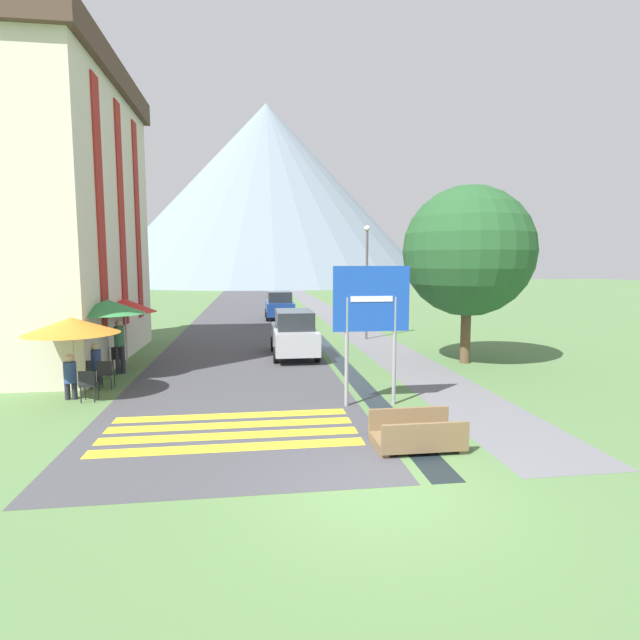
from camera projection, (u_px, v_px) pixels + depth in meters
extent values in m
plane|color=#517542|center=(289.00, 329.00, 27.80)|extent=(160.00, 160.00, 0.00)
cube|color=#424247|center=(246.00, 312.00, 37.30)|extent=(6.40, 60.00, 0.01)
cube|color=slate|center=(326.00, 311.00, 38.12)|extent=(2.20, 60.00, 0.01)
cube|color=black|center=(295.00, 311.00, 37.80)|extent=(0.60, 60.00, 0.00)
cube|color=yellow|center=(229.00, 448.00, 9.85)|extent=(5.44, 0.44, 0.01)
cube|color=yellow|center=(230.00, 436.00, 10.54)|extent=(5.44, 0.44, 0.01)
cube|color=yellow|center=(232.00, 425.00, 11.23)|extent=(5.44, 0.44, 0.01)
cube|color=yellow|center=(233.00, 416.00, 11.92)|extent=(5.44, 0.44, 0.01)
cone|color=slate|center=(267.00, 194.00, 95.18)|extent=(62.57, 62.57, 33.47)
cube|color=beige|center=(45.00, 214.00, 18.05)|extent=(5.27, 9.56, 10.80)
cube|color=#4C382D|center=(36.00, 71.00, 17.49)|extent=(5.77, 10.06, 0.90)
cube|color=maroon|center=(100.00, 207.00, 15.82)|extent=(0.06, 0.70, 8.10)
cube|color=maroon|center=(122.00, 215.00, 18.40)|extent=(0.06, 0.70, 8.10)
cube|color=maroon|center=(138.00, 221.00, 20.99)|extent=(0.06, 0.70, 8.10)
cylinder|color=gray|center=(347.00, 352.00, 12.61)|extent=(0.10, 0.10, 2.80)
cylinder|color=gray|center=(394.00, 351.00, 12.78)|extent=(0.10, 0.10, 2.80)
cube|color=#1947B7|center=(371.00, 299.00, 12.52)|extent=(1.96, 0.05, 1.65)
cube|color=white|center=(372.00, 299.00, 12.49)|extent=(1.08, 0.02, 0.14)
cube|color=brown|center=(416.00, 440.00, 9.91)|extent=(1.70, 1.10, 0.12)
cube|color=brown|center=(426.00, 435.00, 9.37)|extent=(1.70, 0.08, 0.45)
cube|color=brown|center=(409.00, 418.00, 10.38)|extent=(1.70, 0.08, 0.45)
cube|color=brown|center=(379.00, 447.00, 9.81)|extent=(0.16, 0.99, 0.08)
cube|color=brown|center=(453.00, 443.00, 10.02)|extent=(0.16, 0.99, 0.08)
cube|color=#B2B2B7|center=(294.00, 338.00, 19.56)|extent=(1.61, 4.13, 0.84)
cube|color=#23282D|center=(294.00, 319.00, 19.27)|extent=(1.37, 2.27, 0.68)
cylinder|color=black|center=(273.00, 344.00, 20.76)|extent=(0.18, 0.60, 0.60)
cylinder|color=black|center=(309.00, 343.00, 20.97)|extent=(0.18, 0.60, 0.60)
cylinder|color=black|center=(276.00, 355.00, 18.24)|extent=(0.18, 0.60, 0.60)
cylinder|color=black|center=(317.00, 354.00, 18.45)|extent=(0.18, 0.60, 0.60)
cube|color=navy|center=(280.00, 308.00, 32.65)|extent=(1.75, 3.81, 0.84)
cube|color=#23282D|center=(280.00, 297.00, 32.38)|extent=(1.49, 2.10, 0.68)
cylinder|color=black|center=(266.00, 313.00, 33.75)|extent=(0.18, 0.60, 0.60)
cylinder|color=black|center=(291.00, 312.00, 33.97)|extent=(0.18, 0.60, 0.60)
cylinder|color=black|center=(267.00, 316.00, 31.42)|extent=(0.18, 0.60, 0.60)
cylinder|color=black|center=(294.00, 316.00, 31.65)|extent=(0.18, 0.60, 0.60)
cube|color=#232328|center=(86.00, 373.00, 14.53)|extent=(0.40, 0.40, 0.04)
cube|color=#232328|center=(84.00, 368.00, 14.34)|extent=(0.40, 0.04, 0.40)
cylinder|color=#232328|center=(83.00, 379.00, 14.70)|extent=(0.03, 0.03, 0.45)
cylinder|color=#232328|center=(95.00, 379.00, 14.75)|extent=(0.03, 0.03, 0.45)
cylinder|color=#232328|center=(79.00, 382.00, 14.37)|extent=(0.03, 0.03, 0.45)
cylinder|color=#232328|center=(91.00, 382.00, 14.42)|extent=(0.03, 0.03, 0.45)
cube|color=#232328|center=(106.00, 374.00, 14.46)|extent=(0.40, 0.40, 0.04)
cube|color=#232328|center=(104.00, 368.00, 14.26)|extent=(0.40, 0.04, 0.40)
cylinder|color=#232328|center=(102.00, 380.00, 14.63)|extent=(0.03, 0.03, 0.45)
cylinder|color=#232328|center=(115.00, 380.00, 14.67)|extent=(0.03, 0.03, 0.45)
cylinder|color=#232328|center=(99.00, 383.00, 14.29)|extent=(0.03, 0.03, 0.45)
cylinder|color=#232328|center=(111.00, 382.00, 14.34)|extent=(0.03, 0.03, 0.45)
cube|color=#232328|center=(89.00, 385.00, 13.16)|extent=(0.40, 0.40, 0.04)
cube|color=#232328|center=(87.00, 379.00, 12.96)|extent=(0.40, 0.04, 0.40)
cylinder|color=#232328|center=(85.00, 391.00, 13.33)|extent=(0.03, 0.03, 0.45)
cylinder|color=#232328|center=(98.00, 391.00, 13.37)|extent=(0.03, 0.03, 0.45)
cylinder|color=#232328|center=(81.00, 395.00, 12.99)|extent=(0.03, 0.03, 0.45)
cylinder|color=#232328|center=(94.00, 394.00, 13.04)|extent=(0.03, 0.03, 0.45)
cube|color=#232328|center=(117.00, 358.00, 16.86)|extent=(0.40, 0.40, 0.04)
cube|color=#232328|center=(115.00, 353.00, 16.66)|extent=(0.40, 0.04, 0.40)
cylinder|color=#232328|center=(113.00, 364.00, 17.03)|extent=(0.03, 0.03, 0.45)
cylinder|color=#232328|center=(123.00, 363.00, 17.07)|extent=(0.03, 0.03, 0.45)
cylinder|color=#232328|center=(110.00, 366.00, 16.69)|extent=(0.03, 0.03, 0.45)
cylinder|color=#232328|center=(121.00, 365.00, 16.74)|extent=(0.03, 0.03, 0.45)
cylinder|color=#B7B2A8|center=(73.00, 361.00, 13.35)|extent=(0.06, 0.06, 2.09)
cone|color=orange|center=(71.00, 326.00, 13.24)|extent=(2.44, 2.44, 0.44)
cylinder|color=#B7B2A8|center=(110.00, 342.00, 15.60)|extent=(0.06, 0.06, 2.39)
cone|color=#338442|center=(108.00, 307.00, 15.48)|extent=(2.24, 2.24, 0.45)
cylinder|color=#B7B2A8|center=(126.00, 333.00, 18.07)|extent=(0.06, 0.06, 2.23)
cone|color=red|center=(125.00, 305.00, 17.96)|extent=(2.22, 2.22, 0.49)
cylinder|color=#282833|center=(67.00, 391.00, 13.35)|extent=(0.14, 0.14, 0.46)
cylinder|color=#282833|center=(75.00, 391.00, 13.37)|extent=(0.14, 0.14, 0.46)
cylinder|color=navy|center=(70.00, 372.00, 13.30)|extent=(0.32, 0.32, 0.56)
sphere|color=beige|center=(69.00, 358.00, 13.26)|extent=(0.22, 0.22, 0.22)
cylinder|color=#282833|center=(93.00, 377.00, 14.97)|extent=(0.14, 0.14, 0.46)
cylinder|color=#282833|center=(100.00, 377.00, 15.00)|extent=(0.14, 0.14, 0.46)
cylinder|color=navy|center=(95.00, 360.00, 14.93)|extent=(0.32, 0.32, 0.60)
sphere|color=beige|center=(95.00, 347.00, 14.88)|extent=(0.22, 0.22, 0.22)
cylinder|color=#282833|center=(117.00, 360.00, 16.47)|extent=(0.14, 0.14, 0.93)
cylinder|color=#282833|center=(123.00, 360.00, 16.49)|extent=(0.14, 0.14, 0.93)
cylinder|color=#386B47|center=(119.00, 336.00, 16.39)|extent=(0.32, 0.32, 0.65)
sphere|color=beige|center=(119.00, 323.00, 16.34)|extent=(0.22, 0.22, 0.22)
cylinder|color=#515156|center=(367.00, 286.00, 23.79)|extent=(0.12, 0.12, 5.15)
sphere|color=silver|center=(367.00, 228.00, 23.48)|extent=(0.28, 0.28, 0.28)
cylinder|color=brown|center=(465.00, 335.00, 18.19)|extent=(0.36, 0.36, 2.08)
sphere|color=#235128|center=(468.00, 251.00, 17.85)|extent=(4.66, 4.66, 4.66)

